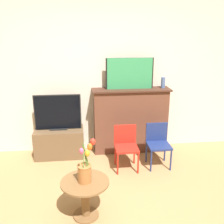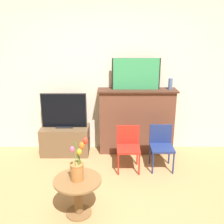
{
  "view_description": "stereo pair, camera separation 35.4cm",
  "coord_description": "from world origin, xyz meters",
  "px_view_note": "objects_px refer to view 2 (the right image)",
  "views": [
    {
      "loc": [
        -0.29,
        -2.14,
        2.01
      ],
      "look_at": [
        0.08,
        1.21,
        0.93
      ],
      "focal_mm": 42.0,
      "sensor_mm": 36.0,
      "label": 1
    },
    {
      "loc": [
        0.07,
        -2.16,
        2.01
      ],
      "look_at": [
        0.08,
        1.21,
        0.93
      ],
      "focal_mm": 42.0,
      "sensor_mm": 36.0,
      "label": 2
    }
  ],
  "objects_px": {
    "painting": "(135,74)",
    "tv_monitor": "(63,111)",
    "chair_blue": "(160,144)",
    "chair_red": "(127,145)",
    "vase_tulips": "(77,167)"
  },
  "relations": [
    {
      "from": "tv_monitor",
      "to": "vase_tulips",
      "type": "relative_size",
      "value": 1.5
    },
    {
      "from": "painting",
      "to": "chair_red",
      "type": "bearing_deg",
      "value": -103.35
    },
    {
      "from": "chair_red",
      "to": "chair_blue",
      "type": "height_order",
      "value": "same"
    },
    {
      "from": "painting",
      "to": "tv_monitor",
      "type": "height_order",
      "value": "painting"
    },
    {
      "from": "painting",
      "to": "tv_monitor",
      "type": "relative_size",
      "value": 1.04
    },
    {
      "from": "chair_blue",
      "to": "vase_tulips",
      "type": "xyz_separation_m",
      "value": [
        -1.1,
        -1.07,
        0.21
      ]
    },
    {
      "from": "chair_red",
      "to": "vase_tulips",
      "type": "bearing_deg",
      "value": -120.4
    },
    {
      "from": "painting",
      "to": "vase_tulips",
      "type": "bearing_deg",
      "value": -114.67
    },
    {
      "from": "tv_monitor",
      "to": "vase_tulips",
      "type": "xyz_separation_m",
      "value": [
        0.41,
        -1.54,
        -0.15
      ]
    },
    {
      "from": "painting",
      "to": "chair_blue",
      "type": "xyz_separation_m",
      "value": [
        0.35,
        -0.56,
        -0.95
      ]
    },
    {
      "from": "tv_monitor",
      "to": "chair_blue",
      "type": "xyz_separation_m",
      "value": [
        1.51,
        -0.48,
        -0.36
      ]
    },
    {
      "from": "painting",
      "to": "vase_tulips",
      "type": "xyz_separation_m",
      "value": [
        -0.75,
        -1.63,
        -0.73
      ]
    },
    {
      "from": "chair_red",
      "to": "vase_tulips",
      "type": "xyz_separation_m",
      "value": [
        -0.61,
        -1.03,
        0.21
      ]
    },
    {
      "from": "chair_red",
      "to": "chair_blue",
      "type": "distance_m",
      "value": 0.5
    },
    {
      "from": "chair_red",
      "to": "painting",
      "type": "bearing_deg",
      "value": 76.65
    }
  ]
}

